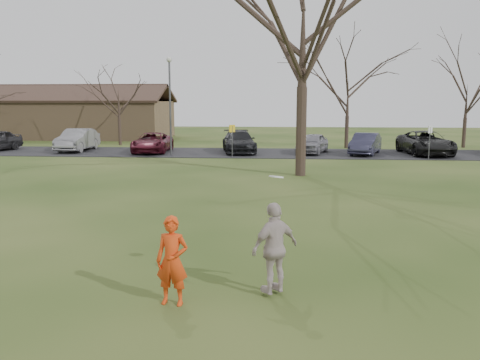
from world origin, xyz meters
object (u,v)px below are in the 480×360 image
Objects in this scene: car_4 at (312,143)px; car_2 at (152,143)px; big_tree at (303,25)px; player_defender at (172,261)px; car_1 at (77,140)px; building at (64,118)px; car_5 at (365,144)px; car_3 at (239,142)px; car_6 at (426,143)px; catching_play at (275,248)px; lamp_post at (170,94)px.

car_2 is at bearing -161.45° from car_4.
player_defender is at bearing -100.19° from big_tree.
car_1 is 5.60m from car_2.
building is at bearing 133.73° from big_tree.
player_defender is at bearing -77.24° from car_2.
car_5 is 29.83m from building.
big_tree reaches higher than building.
player_defender reaches higher than car_3.
car_1 is at bearing -162.45° from car_5.
car_1 is at bearing 174.88° from car_6.
car_4 is (5.00, -0.15, -0.06)m from car_3.
big_tree is (-4.62, -9.61, 6.26)m from car_5.
player_defender is at bearing -162.74° from catching_play.
catching_play is at bearing -61.11° from car_1.
building is at bearing 129.80° from car_2.
car_2 is at bearing -160.83° from car_5.
lamp_post is at bearing 136.85° from big_tree.
car_1 is at bearing 159.49° from lamp_post.
car_4 is (3.96, 25.57, -0.07)m from player_defender.
car_2 is 26.23m from catching_play.
car_5 is at bearing 77.11° from catching_play.
car_3 is 0.25× the size of building.
car_6 is 0.27× the size of building.
car_4 is (10.94, 0.29, 0.00)m from car_2.
car_6 reaches higher than car_4.
lamp_post reaches higher than car_6.
building is at bearing 122.80° from player_defender.
car_5 is 3.95m from car_6.
building is (-23.15, 13.04, 1.21)m from car_4.
catching_play is at bearing -61.14° from building.
catching_play is at bearing -83.51° from car_5.
car_3 is 5.00m from car_4.
player_defender reaches higher than car_4.
catching_play is at bearing -93.89° from big_tree.
car_5 is (14.41, -0.05, 0.02)m from car_2.
big_tree reaches higher than car_2.
car_3 is at bearing 110.85° from big_tree.
lamp_post is (-12.62, -2.11, 3.23)m from car_5.
building reaches higher than player_defender.
catching_play is at bearing -115.19° from car_6.
player_defender is 28.75m from car_1.
lamp_post reaches higher than car_5.
player_defender is 0.73× the size of catching_play.
car_4 is at bearing 83.40° from big_tree.
catching_play is at bearing -72.81° from lamp_post.
car_1 is at bearing 119.52° from catching_play.
big_tree is at bearing -43.15° from lamp_post.
catching_play reaches higher than player_defender.
catching_play reaches higher than car_2.
car_3 reaches higher than car_4.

